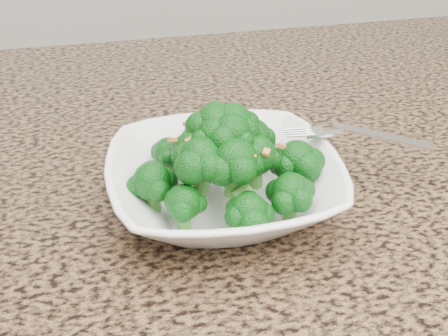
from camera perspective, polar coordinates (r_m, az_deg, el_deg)
name	(u,v)px	position (r m, az deg, el deg)	size (l,w,h in m)	color
granite_counter	(199,181)	(0.69, -2.56, -1.30)	(1.64, 1.04, 0.03)	brown
bowl	(224,184)	(0.60, 0.00, -1.62)	(0.25, 0.25, 0.06)	white
broccoli_pile	(224,127)	(0.56, 0.00, 4.23)	(0.22, 0.22, 0.08)	#094F0C
garlic_topping	(224,88)	(0.55, 0.00, 8.08)	(0.13, 0.13, 0.01)	orange
fork	(336,133)	(0.63, 11.29, 3.52)	(0.19, 0.03, 0.01)	silver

